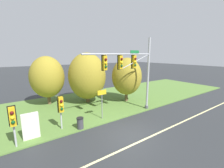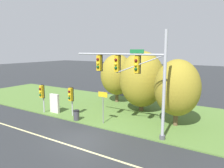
# 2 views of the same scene
# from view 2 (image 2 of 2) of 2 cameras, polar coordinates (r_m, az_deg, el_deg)

# --- Properties ---
(ground_plane) EXTENTS (160.00, 160.00, 0.00)m
(ground_plane) POSITION_cam_2_polar(r_m,az_deg,el_deg) (16.41, -8.29, -14.02)
(ground_plane) COLOR #282B2D
(lane_stripe) EXTENTS (36.00, 0.16, 0.01)m
(lane_stripe) POSITION_cam_2_polar(r_m,az_deg,el_deg) (15.60, -11.28, -15.35)
(lane_stripe) COLOR beige
(lane_stripe) RESTS_ON ground
(grass_verge) EXTENTS (48.00, 11.50, 0.10)m
(grass_verge) POSITION_cam_2_polar(r_m,az_deg,el_deg) (22.88, 5.45, -7.08)
(grass_verge) COLOR #517533
(grass_verge) RESTS_ON ground
(traffic_signal_mast) EXTENTS (7.75, 0.49, 7.61)m
(traffic_signal_mast) POSITION_cam_2_polar(r_m,az_deg,el_deg) (16.05, 5.77, 3.06)
(traffic_signal_mast) COLOR #9EA0A5
(traffic_signal_mast) RESTS_ON grass_verge
(pedestrian_signal_near_kerb) EXTENTS (0.46, 0.55, 2.83)m
(pedestrian_signal_near_kerb) POSITION_cam_2_polar(r_m,az_deg,el_deg) (22.68, -17.84, -2.27)
(pedestrian_signal_near_kerb) COLOR #9EA0A5
(pedestrian_signal_near_kerb) RESTS_ON grass_verge
(pedestrian_signal_further_along) EXTENTS (0.46, 0.55, 2.78)m
(pedestrian_signal_further_along) POSITION_cam_2_polar(r_m,az_deg,el_deg) (20.89, -10.72, -3.06)
(pedestrian_signal_further_along) COLOR #9EA0A5
(pedestrian_signal_further_along) RESTS_ON grass_verge
(route_sign_post) EXTENTS (0.90, 0.08, 2.80)m
(route_sign_post) POSITION_cam_2_polar(r_m,az_deg,el_deg) (18.60, -2.36, -4.80)
(route_sign_post) COLOR slate
(route_sign_post) RESTS_ON grass_verge
(tree_nearest_road) EXTENTS (3.90, 3.90, 5.74)m
(tree_nearest_road) POSITION_cam_2_polar(r_m,az_deg,el_deg) (26.01, 1.30, 2.45)
(tree_nearest_road) COLOR brown
(tree_nearest_road) RESTS_ON grass_verge
(tree_left_of_mast) EXTENTS (4.54, 4.54, 6.13)m
(tree_left_of_mast) POSITION_cam_2_polar(r_m,az_deg,el_deg) (22.30, 7.81, 1.24)
(tree_left_of_mast) COLOR brown
(tree_left_of_mast) RESTS_ON grass_verge
(tree_behind_signpost) EXTENTS (3.73, 3.73, 5.53)m
(tree_behind_signpost) POSITION_cam_2_polar(r_m,az_deg,el_deg) (18.60, 16.64, -0.96)
(tree_behind_signpost) COLOR brown
(tree_behind_signpost) RESTS_ON grass_verge
(info_kiosk) EXTENTS (1.10, 0.24, 1.90)m
(info_kiosk) POSITION_cam_2_polar(r_m,az_deg,el_deg) (22.63, -14.77, -4.93)
(info_kiosk) COLOR beige
(info_kiosk) RESTS_ON grass_verge
(trash_bin) EXTENTS (0.56, 0.56, 0.93)m
(trash_bin) POSITION_cam_2_polar(r_m,az_deg,el_deg) (19.97, -9.28, -8.03)
(trash_bin) COLOR #38383D
(trash_bin) RESTS_ON grass_verge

